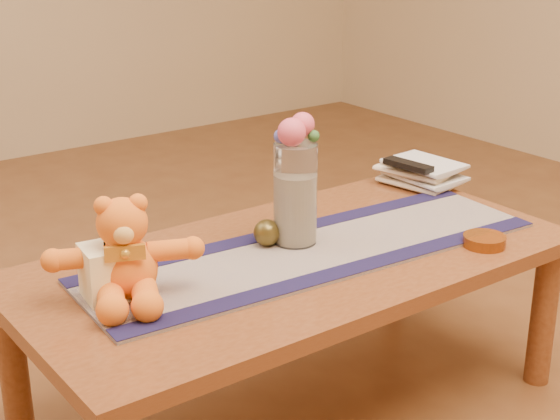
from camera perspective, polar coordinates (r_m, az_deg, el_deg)
floor at (r=2.31m, az=1.03°, el=-13.39°), size 5.50×5.50×0.00m
coffee_table_top at (r=2.10m, az=1.10°, el=-3.57°), size 1.40×0.70×0.04m
table_leg_fr at (r=2.44m, az=17.47°, el=-6.85°), size 0.07×0.07×0.41m
table_leg_bl at (r=2.17m, az=-17.64°, el=-10.42°), size 0.07×0.07×0.41m
table_leg_br at (r=2.78m, az=7.92°, el=-2.69°), size 0.07×0.07×0.41m
persian_runner at (r=2.10m, az=2.35°, el=-2.80°), size 1.22×0.43×0.01m
runner_border_near at (r=2.00m, az=4.75°, el=-4.03°), size 1.20×0.14×0.00m
runner_border_far at (r=2.21m, az=0.20°, el=-1.46°), size 1.20×0.14×0.00m
teddy_bear at (r=1.85m, az=-10.57°, el=-2.60°), size 0.40×0.37×0.22m
pillar_candle at (r=1.87m, az=-11.70°, el=-4.14°), size 0.11×0.11×0.12m
candle_wick at (r=1.84m, az=-11.84°, el=-2.26°), size 0.00×0.00×0.01m
glass_vase at (r=2.10m, az=1.05°, el=1.10°), size 0.11×0.11×0.26m
potpourri_fill at (r=2.12m, az=1.04°, el=0.10°), size 0.09×0.09×0.18m
rose_left at (r=2.04m, az=0.80°, el=5.31°), size 0.07×0.07×0.07m
rose_right at (r=2.07m, az=1.54°, el=5.85°), size 0.06×0.06×0.06m
blue_flower_back at (r=2.09m, az=0.71°, el=5.50°), size 0.04×0.04×0.04m
blue_flower_side at (r=2.06m, az=0.07°, el=5.04°), size 0.04×0.04×0.04m
leaf_sprig at (r=2.07m, az=2.29°, el=5.05°), size 0.03×0.03×0.03m
bronze_ball at (r=2.12m, az=-0.90°, el=-1.55°), size 0.09×0.09×0.07m
book_bottom at (r=2.57m, az=8.45°, el=1.51°), size 0.20×0.25×0.02m
book_lower at (r=2.57m, az=8.61°, el=1.91°), size 0.17×0.23×0.02m
book_upper at (r=2.56m, az=8.35°, el=2.30°), size 0.21×0.25×0.02m
book_top at (r=2.56m, az=8.60°, el=2.72°), size 0.18×0.23×0.02m
tv_remote at (r=2.55m, az=8.71°, el=3.04°), size 0.06×0.16×0.02m
amber_dish at (r=2.20m, az=13.72°, el=-2.04°), size 0.11×0.11×0.03m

